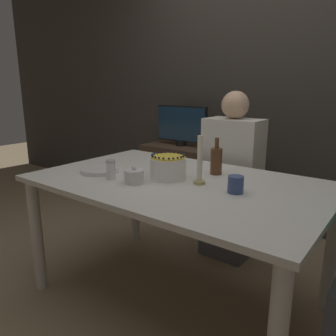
% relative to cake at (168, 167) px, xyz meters
% --- Properties ---
extents(ground_plane, '(12.00, 12.00, 0.00)m').
position_rel_cake_xyz_m(ground_plane, '(0.06, 0.01, -0.81)').
color(ground_plane, '#8C7556').
extents(wall_behind, '(8.00, 0.05, 2.60)m').
position_rel_cake_xyz_m(wall_behind, '(0.06, 1.41, 0.49)').
color(wall_behind, '#38332D').
rests_on(wall_behind, ground_plane).
extents(dining_table, '(1.60, 1.00, 0.74)m').
position_rel_cake_xyz_m(dining_table, '(0.06, 0.01, -0.16)').
color(dining_table, beige).
rests_on(dining_table, ground_plane).
extents(cake, '(0.20, 0.20, 0.14)m').
position_rel_cake_xyz_m(cake, '(0.00, 0.00, 0.00)').
color(cake, white).
rests_on(cake, dining_table).
extents(sugar_bowl, '(0.11, 0.11, 0.10)m').
position_rel_cake_xyz_m(sugar_bowl, '(-0.09, -0.18, -0.03)').
color(sugar_bowl, silver).
rests_on(sugar_bowl, dining_table).
extents(sugar_shaker, '(0.05, 0.05, 0.11)m').
position_rel_cake_xyz_m(sugar_shaker, '(-0.24, -0.20, -0.01)').
color(sugar_shaker, white).
rests_on(sugar_shaker, dining_table).
extents(plate_stack, '(0.22, 0.22, 0.02)m').
position_rel_cake_xyz_m(plate_stack, '(-0.41, -0.14, -0.05)').
color(plate_stack, silver).
rests_on(plate_stack, dining_table).
extents(candle, '(0.06, 0.06, 0.26)m').
position_rel_cake_xyz_m(candle, '(0.20, 0.01, 0.04)').
color(candle, tan).
rests_on(candle, dining_table).
extents(bottle, '(0.07, 0.07, 0.21)m').
position_rel_cake_xyz_m(bottle, '(0.17, 0.24, 0.02)').
color(bottle, brown).
rests_on(bottle, dining_table).
extents(cup, '(0.08, 0.08, 0.08)m').
position_rel_cake_xyz_m(cup, '(0.42, -0.01, -0.02)').
color(cup, '#384C7F').
rests_on(cup, dining_table).
extents(person_man_blue_shirt, '(0.40, 0.34, 1.22)m').
position_rel_cake_xyz_m(person_man_blue_shirt, '(0.05, 0.71, -0.28)').
color(person_man_blue_shirt, '#595960').
rests_on(person_man_blue_shirt, ground_plane).
extents(side_cabinet, '(0.70, 0.44, 0.69)m').
position_rel_cake_xyz_m(side_cabinet, '(-0.71, 1.14, -0.46)').
color(side_cabinet, '#4C3828').
rests_on(side_cabinet, ground_plane).
extents(tv_monitor, '(0.55, 0.10, 0.38)m').
position_rel_cake_xyz_m(tv_monitor, '(-0.71, 1.15, 0.08)').
color(tv_monitor, black).
rests_on(tv_monitor, side_cabinet).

